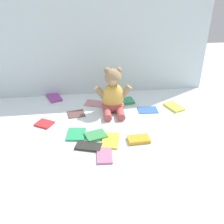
{
  "coord_description": "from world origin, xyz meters",
  "views": [
    {
      "loc": [
        -0.15,
        -1.37,
        0.83
      ],
      "look_at": [
        0.01,
        -0.1,
        0.1
      ],
      "focal_mm": 42.0,
      "sensor_mm": 36.0,
      "label": 1
    }
  ],
  "objects_px": {
    "teddy_bear": "(113,95)",
    "book_case_10": "(174,107)",
    "book_case_12": "(44,124)",
    "book_case_11": "(148,110)",
    "book_case_0": "(89,146)",
    "book_case_7": "(76,134)",
    "book_case_1": "(139,139)",
    "book_case_8": "(96,136)",
    "book_case_6": "(94,103)",
    "book_case_3": "(76,114)",
    "book_case_4": "(105,155)",
    "book_case_2": "(126,101)",
    "book_case_5": "(54,98)",
    "book_case_9": "(110,141)"
  },
  "relations": [
    {
      "from": "book_case_3",
      "to": "book_case_11",
      "type": "height_order",
      "value": "same"
    },
    {
      "from": "book_case_7",
      "to": "book_case_12",
      "type": "distance_m",
      "value": 0.23
    },
    {
      "from": "book_case_4",
      "to": "book_case_5",
      "type": "bearing_deg",
      "value": -63.24
    },
    {
      "from": "book_case_4",
      "to": "book_case_12",
      "type": "relative_size",
      "value": 1.29
    },
    {
      "from": "book_case_12",
      "to": "teddy_bear",
      "type": "bearing_deg",
      "value": 136.9
    },
    {
      "from": "book_case_2",
      "to": "book_case_8",
      "type": "bearing_deg",
      "value": -37.09
    },
    {
      "from": "book_case_1",
      "to": "book_case_12",
      "type": "bearing_deg",
      "value": -116.63
    },
    {
      "from": "book_case_12",
      "to": "book_case_11",
      "type": "bearing_deg",
      "value": 129.07
    },
    {
      "from": "teddy_bear",
      "to": "book_case_11",
      "type": "relative_size",
      "value": 2.27
    },
    {
      "from": "book_case_1",
      "to": "book_case_2",
      "type": "relative_size",
      "value": 1.08
    },
    {
      "from": "book_case_2",
      "to": "book_case_4",
      "type": "height_order",
      "value": "book_case_2"
    },
    {
      "from": "book_case_1",
      "to": "book_case_10",
      "type": "distance_m",
      "value": 0.46
    },
    {
      "from": "book_case_5",
      "to": "book_case_2",
      "type": "bearing_deg",
      "value": -34.23
    },
    {
      "from": "book_case_1",
      "to": "book_case_8",
      "type": "xyz_separation_m",
      "value": [
        -0.23,
        0.06,
        -0.0
      ]
    },
    {
      "from": "book_case_10",
      "to": "book_case_11",
      "type": "bearing_deg",
      "value": -16.61
    },
    {
      "from": "book_case_12",
      "to": "book_case_5",
      "type": "bearing_deg",
      "value": -154.99
    },
    {
      "from": "book_case_3",
      "to": "book_case_5",
      "type": "distance_m",
      "value": 0.29
    },
    {
      "from": "book_case_0",
      "to": "book_case_3",
      "type": "xyz_separation_m",
      "value": [
        -0.06,
        0.35,
        -0.0
      ]
    },
    {
      "from": "book_case_8",
      "to": "book_case_5",
      "type": "bearing_deg",
      "value": 9.78
    },
    {
      "from": "book_case_3",
      "to": "book_case_7",
      "type": "relative_size",
      "value": 0.87
    },
    {
      "from": "book_case_6",
      "to": "book_case_10",
      "type": "relative_size",
      "value": 0.95
    },
    {
      "from": "book_case_0",
      "to": "book_case_7",
      "type": "bearing_deg",
      "value": -134.55
    },
    {
      "from": "book_case_10",
      "to": "book_case_0",
      "type": "bearing_deg",
      "value": 11.1
    },
    {
      "from": "teddy_bear",
      "to": "book_case_10",
      "type": "bearing_deg",
      "value": -0.08
    },
    {
      "from": "book_case_4",
      "to": "book_case_7",
      "type": "bearing_deg",
      "value": -52.07
    },
    {
      "from": "book_case_6",
      "to": "book_case_9",
      "type": "bearing_deg",
      "value": -152.67
    },
    {
      "from": "teddy_bear",
      "to": "book_case_3",
      "type": "bearing_deg",
      "value": -172.34
    },
    {
      "from": "book_case_9",
      "to": "book_case_11",
      "type": "height_order",
      "value": "book_case_9"
    },
    {
      "from": "book_case_0",
      "to": "book_case_1",
      "type": "xyz_separation_m",
      "value": [
        0.27,
        0.02,
        0.0
      ]
    },
    {
      "from": "book_case_3",
      "to": "book_case_10",
      "type": "xyz_separation_m",
      "value": [
        0.64,
        0.0,
        0.0
      ]
    },
    {
      "from": "book_case_0",
      "to": "book_case_11",
      "type": "distance_m",
      "value": 0.53
    },
    {
      "from": "book_case_2",
      "to": "book_case_10",
      "type": "distance_m",
      "value": 0.33
    },
    {
      "from": "book_case_2",
      "to": "book_case_6",
      "type": "relative_size",
      "value": 0.86
    },
    {
      "from": "book_case_7",
      "to": "book_case_11",
      "type": "relative_size",
      "value": 0.96
    },
    {
      "from": "book_case_3",
      "to": "book_case_6",
      "type": "relative_size",
      "value": 0.84
    },
    {
      "from": "book_case_5",
      "to": "book_case_7",
      "type": "relative_size",
      "value": 1.05
    },
    {
      "from": "book_case_5",
      "to": "book_case_4",
      "type": "bearing_deg",
      "value": -87.87
    },
    {
      "from": "book_case_1",
      "to": "book_case_11",
      "type": "distance_m",
      "value": 0.35
    },
    {
      "from": "book_case_4",
      "to": "book_case_1",
      "type": "bearing_deg",
      "value": -147.48
    },
    {
      "from": "book_case_6",
      "to": "book_case_11",
      "type": "distance_m",
      "value": 0.36
    },
    {
      "from": "book_case_1",
      "to": "book_case_11",
      "type": "height_order",
      "value": "book_case_1"
    },
    {
      "from": "book_case_8",
      "to": "book_case_0",
      "type": "bearing_deg",
      "value": 136.19
    },
    {
      "from": "book_case_2",
      "to": "book_case_12",
      "type": "bearing_deg",
      "value": -73.29
    },
    {
      "from": "book_case_9",
      "to": "book_case_11",
      "type": "distance_m",
      "value": 0.42
    },
    {
      "from": "book_case_9",
      "to": "book_case_12",
      "type": "xyz_separation_m",
      "value": [
        -0.37,
        0.22,
        -0.0
      ]
    },
    {
      "from": "book_case_6",
      "to": "book_case_4",
      "type": "bearing_deg",
      "value": -158.62
    },
    {
      "from": "book_case_1",
      "to": "book_case_3",
      "type": "height_order",
      "value": "book_case_1"
    },
    {
      "from": "book_case_5",
      "to": "book_case_11",
      "type": "relative_size",
      "value": 1.01
    },
    {
      "from": "book_case_7",
      "to": "book_case_12",
      "type": "relative_size",
      "value": 1.26
    },
    {
      "from": "teddy_bear",
      "to": "book_case_1",
      "type": "height_order",
      "value": "teddy_bear"
    }
  ]
}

